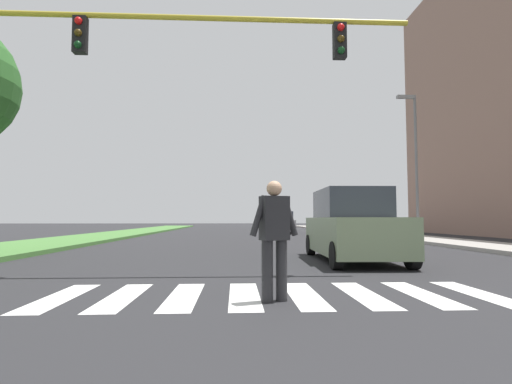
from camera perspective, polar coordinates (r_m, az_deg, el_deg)
The scene contains 11 objects.
ground_plane at distance 28.64m, azimuth -1.74°, elevation -6.12°, with size 140.00×140.00×0.00m, color #262628.
crosswalk at distance 6.21m, azimuth 2.63°, elevation -14.47°, with size 6.75×2.20×0.01m.
median_strip at distance 27.84m, azimuth -19.93°, elevation -5.81°, with size 3.91×64.00×0.15m, color #477A38.
sidewalk_right at distance 28.42m, azimuth 17.59°, elevation -5.81°, with size 3.00×64.00×0.15m, color #9E9991.
traffic_light_gantry at distance 9.72m, azimuth -23.53°, elevation 16.12°, with size 10.38×0.30×6.00m.
street_lamp_right at distance 22.53m, azimuth 21.63°, elevation 5.24°, with size 1.02×0.24×7.50m.
pedestrian_performer at distance 5.67m, azimuth 2.63°, elevation -6.03°, with size 0.73×0.35×1.69m.
suv_crossing at distance 11.36m, azimuth 13.53°, elevation -4.83°, with size 2.09×4.66×1.97m.
sedan_midblock at distance 31.46m, azimuth 3.87°, elevation -4.46°, with size 2.09×4.69×1.71m.
sedan_distant at distance 40.27m, azimuth 2.82°, elevation -4.30°, with size 2.13×4.41×1.76m.
sedan_far_horizon at distance 49.86m, azimuth 1.76°, elevation -4.22°, with size 2.07×4.48×1.74m.
Camera 1 is at (-0.58, 1.39, 1.15)m, focal length 28.08 mm.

